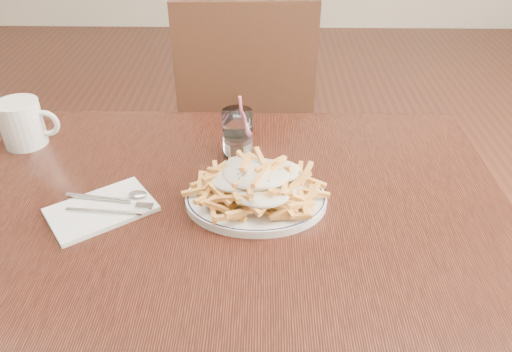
{
  "coord_description": "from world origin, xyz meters",
  "views": [
    {
      "loc": [
        0.07,
        -0.86,
        1.4
      ],
      "look_at": [
        0.06,
        -0.02,
        0.82
      ],
      "focal_mm": 35.0,
      "sensor_mm": 36.0,
      "label": 1
    }
  ],
  "objects_px": {
    "loaded_fries": "(256,179)",
    "water_glass": "(238,136)",
    "table": "(230,226)",
    "coffee_mug": "(23,123)",
    "chair_far": "(246,111)",
    "fries_plate": "(256,199)"
  },
  "relations": [
    {
      "from": "table",
      "to": "fries_plate",
      "type": "height_order",
      "value": "fries_plate"
    },
    {
      "from": "table",
      "to": "chair_far",
      "type": "distance_m",
      "value": 0.79
    },
    {
      "from": "loaded_fries",
      "to": "water_glass",
      "type": "xyz_separation_m",
      "value": [
        -0.05,
        0.2,
        -0.01
      ]
    },
    {
      "from": "table",
      "to": "loaded_fries",
      "type": "distance_m",
      "value": 0.15
    },
    {
      "from": "table",
      "to": "fries_plate",
      "type": "bearing_deg",
      "value": -16.15
    },
    {
      "from": "table",
      "to": "chair_far",
      "type": "relative_size",
      "value": 1.21
    },
    {
      "from": "chair_far",
      "to": "loaded_fries",
      "type": "bearing_deg",
      "value": -86.35
    },
    {
      "from": "water_glass",
      "to": "table",
      "type": "bearing_deg",
      "value": -93.83
    },
    {
      "from": "chair_far",
      "to": "loaded_fries",
      "type": "relative_size",
      "value": 3.84
    },
    {
      "from": "loaded_fries",
      "to": "water_glass",
      "type": "distance_m",
      "value": 0.2
    },
    {
      "from": "coffee_mug",
      "to": "loaded_fries",
      "type": "bearing_deg",
      "value": -22.39
    },
    {
      "from": "coffee_mug",
      "to": "fries_plate",
      "type": "bearing_deg",
      "value": -22.39
    },
    {
      "from": "loaded_fries",
      "to": "coffee_mug",
      "type": "height_order",
      "value": "coffee_mug"
    },
    {
      "from": "table",
      "to": "coffee_mug",
      "type": "distance_m",
      "value": 0.58
    },
    {
      "from": "water_glass",
      "to": "coffee_mug",
      "type": "xyz_separation_m",
      "value": [
        -0.53,
        0.04,
        0.01
      ]
    },
    {
      "from": "water_glass",
      "to": "fries_plate",
      "type": "bearing_deg",
      "value": -76.51
    },
    {
      "from": "fries_plate",
      "to": "water_glass",
      "type": "distance_m",
      "value": 0.21
    },
    {
      "from": "loaded_fries",
      "to": "water_glass",
      "type": "relative_size",
      "value": 1.63
    },
    {
      "from": "loaded_fries",
      "to": "water_glass",
      "type": "bearing_deg",
      "value": 103.49
    },
    {
      "from": "table",
      "to": "coffee_mug",
      "type": "bearing_deg",
      "value": 156.93
    },
    {
      "from": "water_glass",
      "to": "coffee_mug",
      "type": "bearing_deg",
      "value": 175.52
    },
    {
      "from": "chair_far",
      "to": "fries_plate",
      "type": "relative_size",
      "value": 2.92
    }
  ]
}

